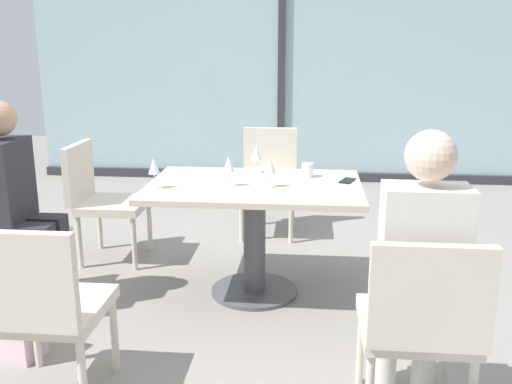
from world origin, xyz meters
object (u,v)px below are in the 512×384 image
(dining_table_main, at_px, (255,211))
(wine_glass_1, at_px, (256,154))
(handbag_1, at_px, (14,330))
(coffee_cup, at_px, (307,170))
(wine_glass_0, at_px, (154,167))
(chair_side_end, at_px, (3,229))
(chair_near_window, at_px, (269,174))
(chair_front_left, at_px, (41,303))
(wine_glass_2, at_px, (229,165))
(cell_phone_on_table, at_px, (347,181))
(chair_front_right, at_px, (420,320))
(chair_far_left, at_px, (100,194))
(person_front_right, at_px, (419,262))
(wine_glass_3, at_px, (270,166))
(person_side_end, at_px, (17,197))

(dining_table_main, relative_size, wine_glass_1, 7.12)
(handbag_1, bearing_deg, coffee_cup, 54.14)
(dining_table_main, relative_size, wine_glass_0, 7.12)
(coffee_cup, bearing_deg, chair_side_end, -163.13)
(chair_near_window, distance_m, chair_front_left, 2.66)
(wine_glass_2, distance_m, cell_phone_on_table, 0.76)
(chair_front_right, relative_size, wine_glass_1, 4.70)
(chair_far_left, distance_m, chair_front_left, 1.81)
(wine_glass_1, bearing_deg, chair_far_left, 170.12)
(cell_phone_on_table, bearing_deg, wine_glass_1, -176.36)
(coffee_cup, bearing_deg, wine_glass_1, 165.72)
(person_front_right, relative_size, cell_phone_on_table, 8.75)
(wine_glass_3, bearing_deg, person_front_right, -57.29)
(person_side_end, bearing_deg, wine_glass_1, 25.18)
(person_front_right, height_order, wine_glass_2, person_front_right)
(chair_near_window, bearing_deg, chair_side_end, -132.58)
(person_front_right, bearing_deg, person_side_end, 159.08)
(chair_far_left, relative_size, cell_phone_on_table, 6.04)
(wine_glass_1, bearing_deg, cell_phone_on_table, -16.95)
(chair_side_end, bearing_deg, cell_phone_on_table, 12.42)
(dining_table_main, xyz_separation_m, handbag_1, (-1.17, -0.87, -0.41))
(chair_near_window, xyz_separation_m, coffee_cup, (0.32, -1.06, 0.28))
(coffee_cup, xyz_separation_m, cell_phone_on_table, (0.25, -0.09, -0.04))
(chair_front_right, bearing_deg, person_side_end, 156.60)
(chair_side_end, distance_m, chair_front_left, 1.15)
(wine_glass_0, height_order, coffee_cup, wine_glass_0)
(chair_front_left, relative_size, cell_phone_on_table, 6.04)
(chair_front_right, xyz_separation_m, chair_side_end, (-2.27, 0.94, 0.00))
(chair_near_window, relative_size, chair_far_left, 1.00)
(chair_side_end, bearing_deg, wine_glass_2, 11.04)
(person_front_right, xyz_separation_m, wine_glass_2, (-0.94, 1.08, 0.16))
(person_side_end, relative_size, coffee_cup, 14.00)
(chair_front_right, relative_size, chair_front_left, 1.00)
(person_front_right, height_order, coffee_cup, person_front_right)
(chair_side_end, height_order, handbag_1, chair_side_end)
(chair_near_window, bearing_deg, wine_glass_1, -91.08)
(wine_glass_0, xyz_separation_m, handbag_1, (-0.58, -0.70, -0.72))
(wine_glass_2, xyz_separation_m, coffee_cup, (0.47, 0.29, -0.09))
(wine_glass_0, bearing_deg, person_side_end, -168.15)
(wine_glass_1, relative_size, coffee_cup, 2.06)
(wine_glass_0, relative_size, wine_glass_1, 1.00)
(wine_glass_0, bearing_deg, coffee_cup, 22.79)
(chair_near_window, relative_size, handbag_1, 2.90)
(wine_glass_3, height_order, cell_phone_on_table, wine_glass_3)
(wine_glass_2, bearing_deg, wine_glass_0, -167.72)
(chair_front_right, bearing_deg, coffee_cup, 107.65)
(chair_near_window, relative_size, wine_glass_0, 4.70)
(dining_table_main, distance_m, wine_glass_2, 0.35)
(chair_near_window, height_order, handbag_1, chair_near_window)
(wine_glass_3, distance_m, coffee_cup, 0.37)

